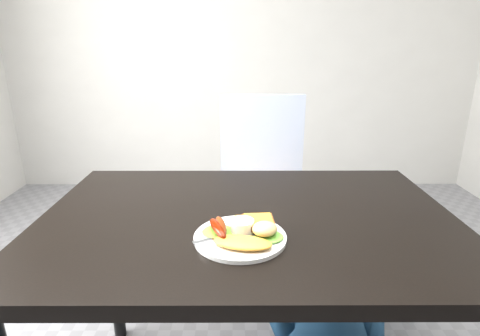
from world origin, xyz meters
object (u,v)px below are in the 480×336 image
dining_table (248,221)px  plate (240,237)px  person (340,157)px  dining_chair (263,204)px

dining_table → plate: bearing=-99.0°
person → plate: (-0.42, -0.65, -0.02)m
plate → dining_chair: bearing=82.3°
dining_chair → person: person is taller
dining_chair → plate: (-0.12, -0.90, 0.31)m
person → plate: bearing=70.7°
dining_chair → person: (0.30, -0.25, 0.32)m
dining_table → person: size_ratio=0.77×
person → dining_table: bearing=65.4°
person → plate: size_ratio=6.60×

